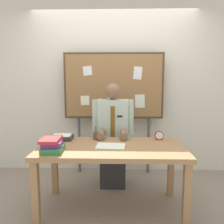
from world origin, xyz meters
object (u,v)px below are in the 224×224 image
(desk_clock, at_px, (159,136))
(person, at_px, (113,139))
(desk, at_px, (112,154))
(pen_holder, at_px, (96,135))
(paper_tray, at_px, (62,137))
(book_stack, at_px, (52,145))
(open_notebook, at_px, (111,146))
(bulletin_board, at_px, (114,88))

(desk_clock, bearing_deg, person, 150.05)
(desk, bearing_deg, pen_holder, 123.82)
(desk_clock, relative_size, paper_tray, 0.42)
(book_stack, relative_size, desk_clock, 2.58)
(pen_holder, bearing_deg, desk_clock, -0.58)
(desk, xyz_separation_m, person, (0.00, 0.61, 0.01))
(open_notebook, xyz_separation_m, pen_holder, (-0.19, 0.31, 0.04))
(book_stack, distance_m, desk_clock, 1.26)
(desk, relative_size, book_stack, 5.60)
(person, height_order, desk_clock, person)
(bulletin_board, bearing_deg, book_stack, -115.53)
(person, height_order, book_stack, person)
(open_notebook, bearing_deg, desk_clock, 28.19)
(person, relative_size, book_stack, 4.97)
(person, height_order, bulletin_board, bulletin_board)
(book_stack, bearing_deg, paper_tray, 92.28)
(desk_clock, bearing_deg, book_stack, -157.06)
(open_notebook, relative_size, pen_holder, 1.93)
(person, xyz_separation_m, paper_tray, (-0.61, -0.35, 0.11))
(bulletin_board, height_order, book_stack, bulletin_board)
(book_stack, height_order, open_notebook, book_stack)
(bulletin_board, bearing_deg, pen_holder, -104.89)
(person, relative_size, pen_holder, 8.78)
(open_notebook, relative_size, desk_clock, 2.82)
(book_stack, relative_size, paper_tray, 1.09)
(paper_tray, bearing_deg, bulletin_board, 51.66)
(person, height_order, paper_tray, person)
(desk, relative_size, bulletin_board, 0.86)
(paper_tray, bearing_deg, pen_holder, 4.02)
(pen_holder, bearing_deg, desk, -56.18)
(desk, distance_m, desk_clock, 0.65)
(bulletin_board, xyz_separation_m, book_stack, (-0.59, -1.24, -0.53))
(bulletin_board, height_order, pen_holder, bulletin_board)
(desk_clock, xyz_separation_m, paper_tray, (-1.17, -0.02, -0.02))
(desk, distance_m, pen_holder, 0.38)
(desk, xyz_separation_m, open_notebook, (-0.01, -0.02, 0.09))
(book_stack, height_order, pen_holder, pen_holder)
(bulletin_board, distance_m, desk_clock, 1.09)
(person, distance_m, bulletin_board, 0.80)
(desk, distance_m, person, 0.61)
(open_notebook, distance_m, paper_tray, 0.67)
(open_notebook, height_order, paper_tray, paper_tray)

